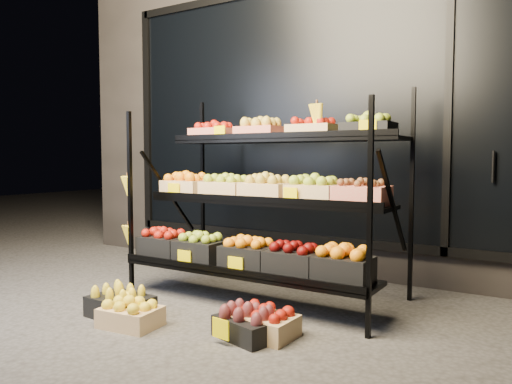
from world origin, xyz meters
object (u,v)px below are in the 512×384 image
Objects in this scene: floor_crate_left at (131,313)px; floor_crate_midleft at (120,303)px; display_rack at (261,200)px; floor_crate_midright at (264,322)px.

floor_crate_midleft is (-0.22, 0.11, 0.01)m from floor_crate_left.
display_rack is 5.41× the size of floor_crate_midright.
display_rack is 1.31m from floor_crate_left.
floor_crate_midleft is (-0.59, -0.94, -0.69)m from display_rack.
floor_crate_midleft is at bearing 146.81° from floor_crate_left.
display_rack is 1.11m from floor_crate_midright.
floor_crate_midleft is at bearing -167.20° from floor_crate_midright.
display_rack is at bearing 124.60° from floor_crate_midright.
floor_crate_midright is (1.06, 0.20, -0.01)m from floor_crate_midleft.
floor_crate_left is 0.24m from floor_crate_midleft.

